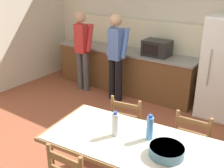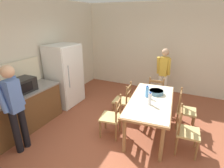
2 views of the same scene
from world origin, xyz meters
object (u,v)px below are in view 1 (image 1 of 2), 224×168
serving_bowl (167,150)px  bottle_off_centre (150,128)px  dining_table (136,149)px  chair_side_far_left (129,126)px  bottle_near_centre (115,124)px  chair_side_far_right (193,144)px  person_at_sink (82,47)px  microwave (157,48)px  person_at_counter (116,54)px

serving_bowl → bottle_off_centre: bearing=148.9°
bottle_off_centre → dining_table: bearing=-125.2°
bottle_off_centre → chair_side_far_left: bottle_off_centre is taller
dining_table → bottle_near_centre: bottle_near_centre is taller
bottle_near_centre → chair_side_far_left: bearing=109.8°
bottle_near_centre → serving_bowl: bearing=-1.1°
dining_table → serving_bowl: size_ratio=6.09×
chair_side_far_left → bottle_off_centre: bearing=125.7°
chair_side_far_right → person_at_sink: 3.16m
bottle_off_centre → person_at_sink: (-2.56, 1.97, 0.04)m
serving_bowl → person_at_sink: person_at_sink is taller
chair_side_far_right → person_at_sink: bearing=-29.3°
serving_bowl → person_at_sink: (-2.81, 2.12, 0.11)m
bottle_off_centre → serving_bowl: (0.25, -0.15, -0.07)m
person_at_sink → microwave: bearing=-71.0°
bottle_near_centre → serving_bowl: (0.57, -0.01, -0.07)m
dining_table → bottle_off_centre: size_ratio=7.22×
serving_bowl → chair_side_far_left: 1.16m
bottle_off_centre → person_at_counter: (-1.71, 1.95, 0.04)m
serving_bowl → person_at_counter: bearing=133.0°
person_at_counter → serving_bowl: bearing=-137.0°
microwave → bottle_off_centre: 2.71m
chair_side_far_right → chair_side_far_left: 0.84m
chair_side_far_left → person_at_sink: person_at_sink is taller
microwave → person_at_sink: bearing=-161.0°
bottle_off_centre → serving_bowl: bottle_off_centre is taller
person_at_counter → microwave: bearing=-49.0°
bottle_off_centre → chair_side_far_right: (0.27, 0.65, -0.46)m
person_at_sink → person_at_counter: 0.85m
microwave → dining_table: size_ratio=0.26×
microwave → person_at_counter: size_ratio=0.30×
dining_table → chair_side_far_left: (-0.49, 0.68, -0.25)m
bottle_near_centre → chair_side_far_right: bearing=53.5°
chair_side_far_right → person_at_counter: (-1.97, 1.30, 0.51)m
person_at_sink → person_at_counter: size_ratio=1.00×
microwave → serving_bowl: microwave is taller
serving_bowl → chair_side_far_left: bearing=138.8°
bottle_near_centre → chair_side_far_right: bottle_near_centre is taller
microwave → bottle_off_centre: (1.11, -2.47, -0.13)m
chair_side_far_left → person_at_counter: (-1.14, 1.38, 0.51)m
bottle_off_centre → person_at_counter: 2.59m
microwave → person_at_counter: person_at_counter is taller
bottle_off_centre → person_at_sink: person_at_sink is taller
bottle_off_centre → person_at_sink: bearing=142.4°
serving_bowl → person_at_counter: (-1.96, 2.10, 0.12)m
serving_bowl → person_at_sink: size_ratio=0.19×
bottle_near_centre → serving_bowl: 0.57m
microwave → bottle_near_centre: bearing=-73.0°
bottle_near_centre → serving_bowl: size_ratio=0.84×
dining_table → chair_side_far_right: (0.35, 0.76, -0.25)m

